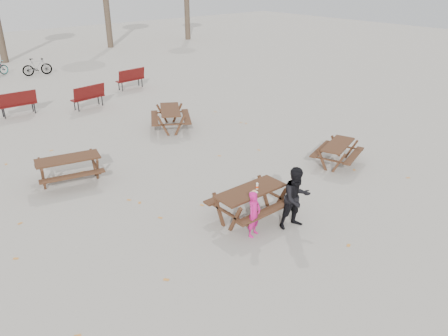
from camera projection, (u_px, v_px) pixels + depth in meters
ground at (250, 217)px, 10.85m from camera, size 80.00×80.00×0.00m
main_picnic_table at (250, 197)px, 10.60m from camera, size 1.80×1.45×0.78m
food_tray at (254, 193)px, 10.35m from camera, size 0.18×0.11×0.03m
bread_roll at (254, 191)px, 10.33m from camera, size 0.14×0.06×0.05m
soda_bottle at (257, 186)px, 10.53m from camera, size 0.07×0.07×0.17m
child at (254, 214)px, 9.91m from camera, size 0.47×0.38×1.12m
adult at (296, 198)px, 10.16m from camera, size 0.87×0.75×1.54m
picnic_table_east at (337, 154)px, 13.68m from camera, size 1.89×1.70×0.67m
picnic_table_north at (69, 170)px, 12.49m from camera, size 2.02×1.77×0.75m
picnic_table_far at (171, 119)px, 16.66m from camera, size 2.18×2.30×0.78m
park_bench_row at (47, 99)px, 18.73m from camera, size 11.08×2.49×1.03m
fallen_leaves at (204, 178)px, 12.88m from camera, size 11.00×11.00×0.01m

